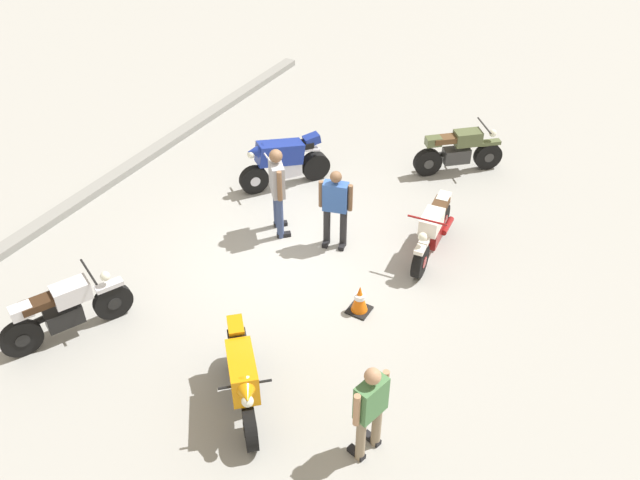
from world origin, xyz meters
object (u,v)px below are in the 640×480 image
(motorcycle_silver_cruiser, at_px, (65,310))
(motorcycle_orange_sportbike, at_px, (243,376))
(motorcycle_blue_sportbike, at_px, (284,161))
(motorcycle_olive_vintage, at_px, (458,151))
(motorcycle_cream_vintage, at_px, (433,231))
(person_in_green_shirt, at_px, (370,407))
(person_in_blue_shirt, at_px, (335,205))
(traffic_cone, at_px, (360,299))
(person_in_gray_shirt, at_px, (277,186))

(motorcycle_silver_cruiser, xyz_separation_m, motorcycle_orange_sportbike, (0.26, -3.19, 0.07))
(motorcycle_blue_sportbike, bearing_deg, motorcycle_olive_vintage, 165.25)
(motorcycle_cream_vintage, bearing_deg, person_in_green_shirt, 5.84)
(motorcycle_olive_vintage, bearing_deg, person_in_blue_shirt, -147.61)
(motorcycle_orange_sportbike, bearing_deg, motorcycle_blue_sportbike, 164.57)
(person_in_blue_shirt, relative_size, traffic_cone, 2.97)
(motorcycle_blue_sportbike, distance_m, person_in_gray_shirt, 1.66)
(person_in_blue_shirt, distance_m, person_in_gray_shirt, 1.13)
(person_in_gray_shirt, bearing_deg, motorcycle_cream_vintage, -25.48)
(motorcycle_cream_vintage, bearing_deg, motorcycle_blue_sportbike, -105.14)
(person_in_green_shirt, bearing_deg, traffic_cone, -45.62)
(motorcycle_orange_sportbike, bearing_deg, motorcycle_cream_vintage, 126.30)
(motorcycle_blue_sportbike, relative_size, person_in_gray_shirt, 0.95)
(motorcycle_silver_cruiser, relative_size, traffic_cone, 3.66)
(person_in_green_shirt, bearing_deg, person_in_blue_shirt, -40.76)
(motorcycle_silver_cruiser, height_order, motorcycle_olive_vintage, motorcycle_silver_cruiser)
(person_in_green_shirt, distance_m, person_in_gray_shirt, 5.07)
(person_in_green_shirt, xyz_separation_m, traffic_cone, (2.33, 1.36, -0.64))
(motorcycle_silver_cruiser, relative_size, person_in_gray_shirt, 1.09)
(motorcycle_cream_vintage, height_order, traffic_cone, motorcycle_cream_vintage)
(person_in_green_shirt, relative_size, person_in_gray_shirt, 0.90)
(person_in_gray_shirt, bearing_deg, person_in_blue_shirt, -32.76)
(motorcycle_orange_sportbike, height_order, person_in_blue_shirt, person_in_blue_shirt)
(motorcycle_olive_vintage, height_order, person_in_blue_shirt, person_in_blue_shirt)
(motorcycle_silver_cruiser, height_order, traffic_cone, motorcycle_silver_cruiser)
(motorcycle_orange_sportbike, relative_size, person_in_gray_shirt, 0.88)
(motorcycle_cream_vintage, relative_size, motorcycle_orange_sportbike, 1.25)
(motorcycle_blue_sportbike, bearing_deg, traffic_cone, 86.83)
(motorcycle_olive_vintage, distance_m, person_in_blue_shirt, 3.69)
(motorcycle_cream_vintage, xyz_separation_m, person_in_blue_shirt, (-0.67, 1.63, 0.40))
(motorcycle_olive_vintage, xyz_separation_m, person_in_gray_shirt, (-3.73, 2.10, 0.55))
(motorcycle_silver_cruiser, distance_m, person_in_blue_shirt, 4.84)
(person_in_blue_shirt, bearing_deg, person_in_gray_shirt, -96.01)
(person_in_gray_shirt, xyz_separation_m, traffic_cone, (-1.15, -2.33, -0.77))
(motorcycle_silver_cruiser, height_order, motorcycle_blue_sportbike, motorcycle_blue_sportbike)
(motorcycle_olive_vintage, bearing_deg, motorcycle_blue_sportbike, 177.19)
(person_in_blue_shirt, bearing_deg, motorcycle_cream_vintage, 95.89)
(motorcycle_cream_vintage, bearing_deg, motorcycle_silver_cruiser, -46.86)
(motorcycle_blue_sportbike, height_order, person_in_gray_shirt, person_in_gray_shirt)
(motorcycle_orange_sportbike, bearing_deg, person_in_gray_shirt, 163.88)
(person_in_blue_shirt, bearing_deg, motorcycle_blue_sportbike, -139.11)
(motorcycle_silver_cruiser, distance_m, motorcycle_olive_vintage, 8.42)
(motorcycle_olive_vintage, height_order, motorcycle_orange_sportbike, motorcycle_orange_sportbike)
(motorcycle_cream_vintage, xyz_separation_m, traffic_cone, (-2.03, 0.40, -0.23))
(person_in_gray_shirt, relative_size, traffic_cone, 3.36)
(motorcycle_silver_cruiser, relative_size, motorcycle_blue_sportbike, 1.15)
(motorcycle_olive_vintage, relative_size, traffic_cone, 2.94)
(motorcycle_silver_cruiser, xyz_separation_m, person_in_blue_shirt, (4.15, -2.46, 0.36))
(motorcycle_orange_sportbike, height_order, traffic_cone, motorcycle_orange_sportbike)
(traffic_cone, bearing_deg, person_in_green_shirt, -149.77)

